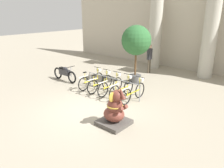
# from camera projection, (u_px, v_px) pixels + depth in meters

# --- Properties ---
(ground_plane) EXTENTS (60.00, 60.00, 0.00)m
(ground_plane) POSITION_uv_depth(u_px,v_px,m) (93.00, 110.00, 8.77)
(ground_plane) COLOR #9E937F
(building_facade) EXTENTS (20.00, 0.20, 6.00)m
(building_facade) POSITION_uv_depth(u_px,v_px,m) (188.00, 23.00, 13.96)
(building_facade) COLOR #BCB29E
(building_facade) RESTS_ON ground_plane
(column_left) EXTENTS (1.02, 1.02, 5.16)m
(column_left) POSITION_uv_depth(u_px,v_px,m) (155.00, 29.00, 14.46)
(column_left) COLOR #BCB7A8
(column_left) RESTS_ON ground_plane
(column_right) EXTENTS (1.02, 1.02, 5.16)m
(column_right) POSITION_uv_depth(u_px,v_px,m) (210.00, 32.00, 12.28)
(column_right) COLOR #BCB7A8
(column_right) RESTS_ON ground_plane
(bike_rack) EXTENTS (3.22, 0.05, 0.77)m
(bike_rack) POSITION_uv_depth(u_px,v_px,m) (113.00, 81.00, 10.37)
(bike_rack) COLOR gray
(bike_rack) RESTS_ON ground_plane
(bicycle_0) EXTENTS (0.48, 1.74, 1.01)m
(bicycle_0) POSITION_uv_depth(u_px,v_px,m) (92.00, 80.00, 11.15)
(bicycle_0) COLOR black
(bicycle_0) RESTS_ON ground_plane
(bicycle_1) EXTENTS (0.48, 1.74, 1.01)m
(bicycle_1) POSITION_uv_depth(u_px,v_px,m) (101.00, 83.00, 10.72)
(bicycle_1) COLOR black
(bicycle_1) RESTS_ON ground_plane
(bicycle_2) EXTENTS (0.48, 1.74, 1.01)m
(bicycle_2) POSITION_uv_depth(u_px,v_px,m) (111.00, 86.00, 10.33)
(bicycle_2) COLOR black
(bicycle_2) RESTS_ON ground_plane
(bicycle_3) EXTENTS (0.48, 1.74, 1.01)m
(bicycle_3) POSITION_uv_depth(u_px,v_px,m) (122.00, 89.00, 9.95)
(bicycle_3) COLOR black
(bicycle_3) RESTS_ON ground_plane
(bicycle_4) EXTENTS (0.48, 1.74, 1.01)m
(bicycle_4) POSITION_uv_depth(u_px,v_px,m) (134.00, 92.00, 9.54)
(bicycle_4) COLOR black
(bicycle_4) RESTS_ON ground_plane
(elephant_statue) EXTENTS (0.99, 0.99, 1.54)m
(elephant_statue) POSITION_uv_depth(u_px,v_px,m) (115.00, 111.00, 7.49)
(elephant_statue) COLOR #4C4742
(elephant_statue) RESTS_ON ground_plane
(motorcycle) EXTENTS (1.94, 0.55, 0.93)m
(motorcycle) POSITION_uv_depth(u_px,v_px,m) (65.00, 73.00, 12.25)
(motorcycle) COLOR black
(motorcycle) RESTS_ON ground_plane
(person_pedestrian) EXTENTS (0.24, 0.47, 1.81)m
(person_pedestrian) POSITION_uv_depth(u_px,v_px,m) (150.00, 56.00, 13.60)
(person_pedestrian) COLOR brown
(person_pedestrian) RESTS_ON ground_plane
(potted_tree) EXTENTS (1.56, 1.56, 3.10)m
(potted_tree) POSITION_uv_depth(u_px,v_px,m) (136.00, 42.00, 11.40)
(potted_tree) COLOR #4C4C4C
(potted_tree) RESTS_ON ground_plane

